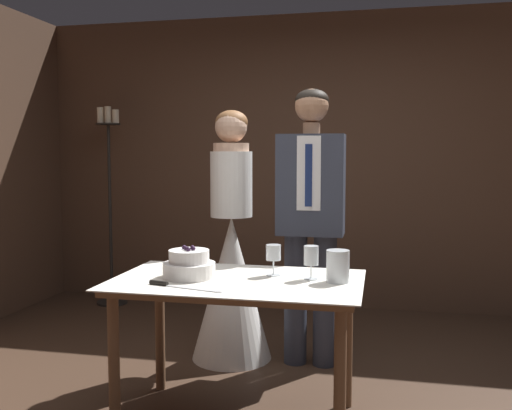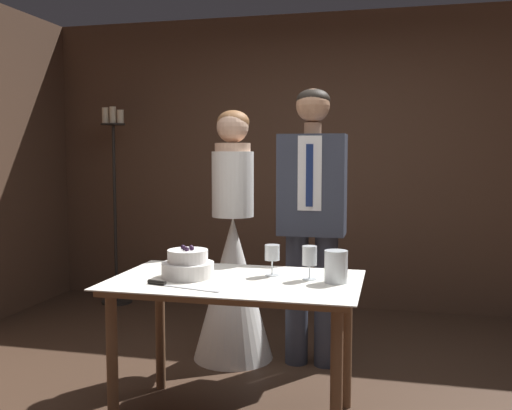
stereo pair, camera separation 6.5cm
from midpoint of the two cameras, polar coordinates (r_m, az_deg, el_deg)
The scene contains 10 objects.
wall_back at distance 5.21m, azimuth 7.61°, elevation 4.27°, with size 5.47×0.12×2.63m, color #513828.
cake_table at distance 2.95m, azimuth -1.40°, elevation -9.21°, with size 1.27×0.77×0.75m.
tiered_cake at distance 2.98m, azimuth -6.21°, elevation -5.99°, with size 0.27×0.27×0.17m.
cake_knife at distance 2.80m, azimuth -8.03°, elevation -7.89°, with size 0.40×0.12×0.02m.
wine_glass_near at distance 3.00m, azimuth 2.25°, elevation -4.88°, with size 0.08×0.08×0.16m.
wine_glass_middle at distance 2.92m, azimuth 6.01°, elevation -5.24°, with size 0.08×0.08×0.17m.
hurricane_candle at distance 2.87m, azimuth 8.64°, elevation -6.19°, with size 0.12×0.12×0.16m.
bride at distance 3.87m, azimuth -1.83°, elevation -6.32°, with size 0.54×0.54×1.68m.
groom at distance 3.71m, azimuth 6.12°, elevation -0.53°, with size 0.43×0.25×1.80m.
candle_stand at distance 5.41m, azimuth -13.62°, elevation 0.29°, with size 0.28×0.28×1.82m.
Camera 2 is at (0.56, -2.80, 1.38)m, focal length 40.00 mm.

